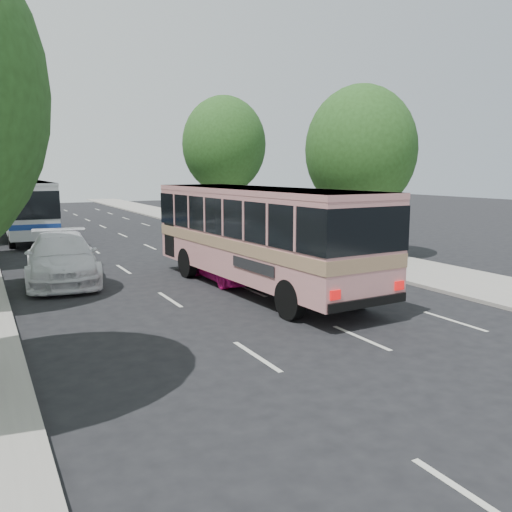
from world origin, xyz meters
TOP-DOWN VIEW (x-y plane):
  - ground at (0.00, 0.00)m, footprint 120.00×120.00m
  - sidewalk_right at (8.50, 20.00)m, footprint 4.00×90.00m
  - tree_right_near at (8.78, 7.94)m, footprint 5.10×5.10m
  - tree_right_far at (9.08, 23.94)m, footprint 6.00×6.00m
  - pink_bus at (1.30, 4.00)m, footprint 3.43×11.10m
  - pink_taxi at (1.00, 6.04)m, footprint 1.83×4.46m
  - white_pickup at (-4.50, 8.58)m, footprint 3.10×6.32m
  - tour_coach_front at (-4.50, 22.80)m, footprint 2.61×11.49m
  - tour_coach_rear at (-4.50, 37.19)m, footprint 2.51×11.47m
  - taxi_roof_sign at (1.00, 6.04)m, footprint 0.55×0.18m

SIDE VIEW (x-z plane):
  - ground at x=0.00m, z-range 0.00..0.00m
  - sidewalk_right at x=8.50m, z-range 0.00..0.12m
  - pink_taxi at x=1.00m, z-range 0.00..1.51m
  - white_pickup at x=-4.50m, z-range 0.00..1.77m
  - taxi_roof_sign at x=1.00m, z-range 1.51..1.69m
  - tour_coach_rear at x=-4.50m, z-range 0.35..3.78m
  - tour_coach_front at x=-4.50m, z-range 0.35..3.78m
  - pink_bus at x=1.30m, z-range 0.43..3.92m
  - tree_right_near at x=8.78m, z-range 1.23..9.18m
  - tree_right_far at x=9.08m, z-range 1.45..10.80m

